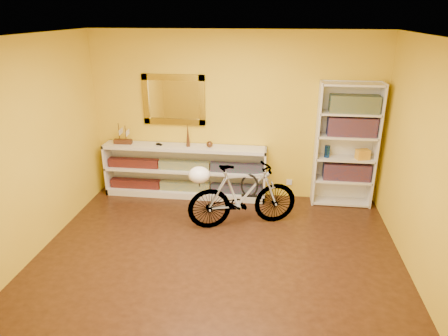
# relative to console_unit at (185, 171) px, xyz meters

# --- Properties ---
(floor) EXTENTS (4.50, 4.00, 0.01)m
(floor) POSITION_rel_console_unit_xyz_m (0.78, -1.81, -0.43)
(floor) COLOR black
(floor) RESTS_ON ground
(ceiling) EXTENTS (4.50, 4.00, 0.01)m
(ceiling) POSITION_rel_console_unit_xyz_m (0.78, -1.81, 2.18)
(ceiling) COLOR silver
(ceiling) RESTS_ON ground
(back_wall) EXTENTS (4.50, 0.01, 2.60)m
(back_wall) POSITION_rel_console_unit_xyz_m (0.78, 0.19, 0.88)
(back_wall) COLOR gold
(back_wall) RESTS_ON ground
(left_wall) EXTENTS (0.01, 4.00, 2.60)m
(left_wall) POSITION_rel_console_unit_xyz_m (-1.47, -1.81, 0.88)
(left_wall) COLOR gold
(left_wall) RESTS_ON ground
(right_wall) EXTENTS (0.01, 4.00, 2.60)m
(right_wall) POSITION_rel_console_unit_xyz_m (3.04, -1.81, 0.88)
(right_wall) COLOR gold
(right_wall) RESTS_ON ground
(gilt_mirror) EXTENTS (0.98, 0.06, 0.78)m
(gilt_mirror) POSITION_rel_console_unit_xyz_m (-0.17, 0.15, 1.12)
(gilt_mirror) COLOR olive
(gilt_mirror) RESTS_ON back_wall
(wall_socket) EXTENTS (0.09, 0.02, 0.09)m
(wall_socket) POSITION_rel_console_unit_xyz_m (1.68, 0.17, -0.17)
(wall_socket) COLOR silver
(wall_socket) RESTS_ON back_wall
(console_unit) EXTENTS (2.60, 0.35, 0.85)m
(console_unit) POSITION_rel_console_unit_xyz_m (0.00, 0.00, 0.00)
(console_unit) COLOR silver
(console_unit) RESTS_ON floor
(cd_row_lower) EXTENTS (2.50, 0.13, 0.14)m
(cd_row_lower) POSITION_rel_console_unit_xyz_m (0.00, -0.02, -0.26)
(cd_row_lower) COLOR black
(cd_row_lower) RESTS_ON console_unit
(cd_row_upper) EXTENTS (2.50, 0.13, 0.14)m
(cd_row_upper) POSITION_rel_console_unit_xyz_m (0.00, -0.02, 0.11)
(cd_row_upper) COLOR navy
(cd_row_upper) RESTS_ON console_unit
(model_ship) EXTENTS (0.29, 0.12, 0.34)m
(model_ship) POSITION_rel_console_unit_xyz_m (-1.00, 0.00, 0.59)
(model_ship) COLOR #3C1E10
(model_ship) RESTS_ON console_unit
(toy_car) EXTENTS (0.00, 0.00, 0.00)m
(toy_car) POSITION_rel_console_unit_xyz_m (-0.40, 0.00, 0.43)
(toy_car) COLOR black
(toy_car) RESTS_ON console_unit
(bronze_ornament) EXTENTS (0.06, 0.06, 0.37)m
(bronze_ornament) POSITION_rel_console_unit_xyz_m (0.07, 0.00, 0.61)
(bronze_ornament) COLOR #54321C
(bronze_ornament) RESTS_ON console_unit
(decorative_orb) EXTENTS (0.10, 0.10, 0.10)m
(decorative_orb) POSITION_rel_console_unit_xyz_m (0.41, 0.00, 0.47)
(decorative_orb) COLOR #54321C
(decorative_orb) RESTS_ON console_unit
(bookcase) EXTENTS (0.90, 0.30, 1.90)m
(bookcase) POSITION_rel_console_unit_xyz_m (2.48, 0.03, 0.52)
(bookcase) COLOR silver
(bookcase) RESTS_ON floor
(book_row_a) EXTENTS (0.70, 0.22, 0.26)m
(book_row_a) POSITION_rel_console_unit_xyz_m (2.53, 0.03, 0.12)
(book_row_a) COLOR maroon
(book_row_a) RESTS_ON bookcase
(book_row_b) EXTENTS (0.70, 0.22, 0.28)m
(book_row_b) POSITION_rel_console_unit_xyz_m (2.53, 0.03, 0.83)
(book_row_b) COLOR maroon
(book_row_b) RESTS_ON bookcase
(book_row_c) EXTENTS (0.70, 0.22, 0.25)m
(book_row_c) POSITION_rel_console_unit_xyz_m (2.53, 0.03, 1.16)
(book_row_c) COLOR navy
(book_row_c) RESTS_ON bookcase
(travel_mug) EXTENTS (0.08, 0.08, 0.18)m
(travel_mug) POSITION_rel_console_unit_xyz_m (2.21, 0.01, 0.43)
(travel_mug) COLOR navy
(travel_mug) RESTS_ON bookcase
(red_tin) EXTENTS (0.15, 0.15, 0.18)m
(red_tin) POSITION_rel_console_unit_xyz_m (2.28, 0.06, 1.13)
(red_tin) COLOR maroon
(red_tin) RESTS_ON bookcase
(yellow_bag) EXTENTS (0.22, 0.18, 0.15)m
(yellow_bag) POSITION_rel_console_unit_xyz_m (2.73, -0.01, 0.41)
(yellow_bag) COLOR gold
(yellow_bag) RESTS_ON bookcase
(bicycle) EXTENTS (0.88, 1.62, 0.92)m
(bicycle) POSITION_rel_console_unit_xyz_m (1.01, -0.87, 0.04)
(bicycle) COLOR silver
(bicycle) RESTS_ON floor
(helmet) EXTENTS (0.29, 0.28, 0.22)m
(helmet) POSITION_rel_console_unit_xyz_m (0.44, -1.06, 0.39)
(helmet) COLOR white
(helmet) RESTS_ON bicycle
(u_lock) EXTENTS (0.25, 0.03, 0.25)m
(u_lock) POSITION_rel_console_unit_xyz_m (1.10, -0.84, 0.18)
(u_lock) COLOR black
(u_lock) RESTS_ON bicycle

